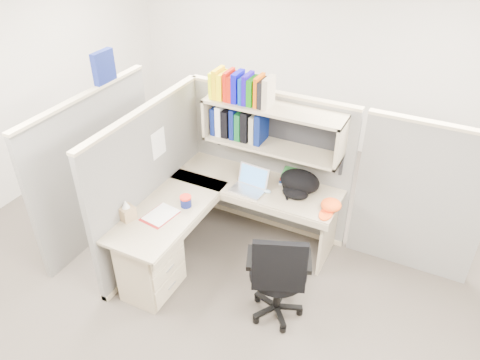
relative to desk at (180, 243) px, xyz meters
The scene contains 14 objects.
ground 0.66m from the desk, 35.01° to the left, with size 6.00×6.00×0.00m, color #38322B.
room_shell 1.28m from the desk, 35.01° to the left, with size 6.00×6.00×6.00m.
cubicle 0.88m from the desk, 86.86° to the left, with size 3.79×1.84×1.95m.
desk is the anchor object (origin of this frame).
laptop 0.90m from the desk, 61.41° to the left, with size 0.33×0.33×0.24m, color silver, non-canonical shape.
backpack 1.28m from the desk, 45.93° to the left, with size 0.40×0.31×0.24m, color black, non-canonical shape.
orange_cap 1.49m from the desk, 32.49° to the left, with size 0.20×0.23×0.11m, color #F55115, non-canonical shape.
snack_canister 0.41m from the desk, 100.24° to the left, with size 0.11×0.11×0.11m.
tissue_box 0.61m from the desk, 154.96° to the right, with size 0.13×0.13×0.20m, color tan, non-canonical shape.
mouse 1.00m from the desk, 53.35° to the left, with size 0.08×0.05×0.03m, color #90B5CC.
paper_cup 1.14m from the desk, 68.07° to the left, with size 0.06×0.06×0.09m, color white.
book_stack 1.31m from the desk, 57.10° to the left, with size 0.17×0.23×0.11m, color gray, non-canonical shape.
loose_paper 0.34m from the desk, behind, with size 0.23×0.30×0.00m, color white, non-canonical shape.
task_chair 1.05m from the desk, ahead, with size 0.61×0.57×1.06m.
Camera 1 is at (1.63, -3.07, 3.43)m, focal length 35.00 mm.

